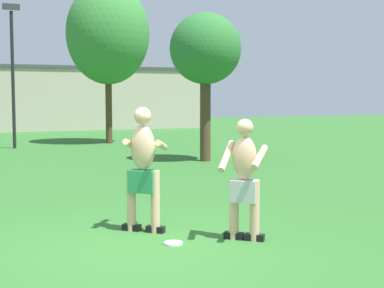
{
  "coord_description": "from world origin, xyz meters",
  "views": [
    {
      "loc": [
        -2.09,
        -6.56,
        1.89
      ],
      "look_at": [
        0.82,
        0.39,
        1.26
      ],
      "focal_mm": 52.47,
      "sensor_mm": 36.0,
      "label": 1
    }
  ],
  "objects_px": {
    "frisbee": "(173,243)",
    "tree_left_field": "(108,34)",
    "player_near": "(143,166)",
    "tree_right_field": "(205,50)",
    "lamp_post": "(12,59)",
    "player_in_gray": "(244,177)"
  },
  "relations": [
    {
      "from": "tree_left_field",
      "to": "player_in_gray",
      "type": "bearing_deg",
      "value": -97.93
    },
    {
      "from": "player_in_gray",
      "to": "tree_left_field",
      "type": "xyz_separation_m",
      "value": [
        2.2,
        15.8,
        3.56
      ]
    },
    {
      "from": "player_in_gray",
      "to": "tree_right_field",
      "type": "bearing_deg",
      "value": 69.19
    },
    {
      "from": "frisbee",
      "to": "tree_right_field",
      "type": "height_order",
      "value": "tree_right_field"
    },
    {
      "from": "frisbee",
      "to": "tree_right_field",
      "type": "relative_size",
      "value": 0.06
    },
    {
      "from": "player_in_gray",
      "to": "frisbee",
      "type": "bearing_deg",
      "value": 170.42
    },
    {
      "from": "lamp_post",
      "to": "player_in_gray",
      "type": "bearing_deg",
      "value": -84.04
    },
    {
      "from": "tree_left_field",
      "to": "tree_right_field",
      "type": "relative_size",
      "value": 1.49
    },
    {
      "from": "frisbee",
      "to": "lamp_post",
      "type": "height_order",
      "value": "lamp_post"
    },
    {
      "from": "tree_right_field",
      "to": "lamp_post",
      "type": "bearing_deg",
      "value": 126.9
    },
    {
      "from": "frisbee",
      "to": "tree_left_field",
      "type": "height_order",
      "value": "tree_left_field"
    },
    {
      "from": "player_near",
      "to": "tree_right_field",
      "type": "relative_size",
      "value": 0.4
    },
    {
      "from": "player_near",
      "to": "tree_right_field",
      "type": "distance_m",
      "value": 9.03
    },
    {
      "from": "player_near",
      "to": "frisbee",
      "type": "bearing_deg",
      "value": -79.98
    },
    {
      "from": "player_near",
      "to": "player_in_gray",
      "type": "xyz_separation_m",
      "value": [
        1.08,
        -0.96,
        -0.1
      ]
    },
    {
      "from": "lamp_post",
      "to": "frisbee",
      "type": "bearing_deg",
      "value": -87.6
    },
    {
      "from": "lamp_post",
      "to": "tree_left_field",
      "type": "relative_size",
      "value": 0.81
    },
    {
      "from": "player_near",
      "to": "frisbee",
      "type": "relative_size",
      "value": 7.1
    },
    {
      "from": "lamp_post",
      "to": "tree_left_field",
      "type": "distance_m",
      "value": 4.03
    },
    {
      "from": "player_in_gray",
      "to": "lamp_post",
      "type": "distance_m",
      "value": 15.22
    },
    {
      "from": "tree_left_field",
      "to": "lamp_post",
      "type": "bearing_deg",
      "value": -167.26
    },
    {
      "from": "player_in_gray",
      "to": "lamp_post",
      "type": "xyz_separation_m",
      "value": [
        -1.56,
        14.95,
        2.4
      ]
    }
  ]
}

